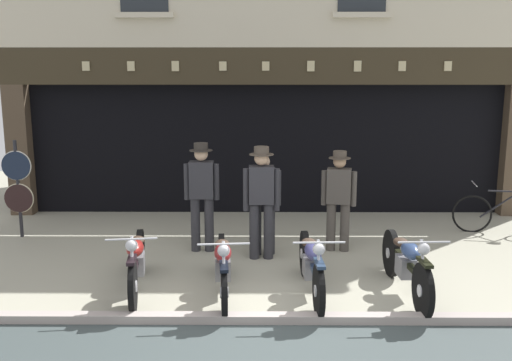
# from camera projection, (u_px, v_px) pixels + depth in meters

# --- Properties ---
(shop_facade) EXTENTS (10.59, 4.42, 6.06)m
(shop_facade) POSITION_uv_depth(u_px,v_px,m) (265.00, 123.00, 13.24)
(shop_facade) COLOR black
(shop_facade) RESTS_ON ground
(motorcycle_left) EXTENTS (0.62, 2.00, 0.91)m
(motorcycle_left) POSITION_uv_depth(u_px,v_px,m) (137.00, 260.00, 7.62)
(motorcycle_left) COLOR black
(motorcycle_left) RESTS_ON ground
(motorcycle_center_left) EXTENTS (0.62, 2.01, 0.90)m
(motorcycle_center_left) POSITION_uv_depth(u_px,v_px,m) (223.00, 265.00, 7.49)
(motorcycle_center_left) COLOR black
(motorcycle_center_left) RESTS_ON ground
(motorcycle_center) EXTENTS (0.62, 2.05, 0.92)m
(motorcycle_center) POSITION_uv_depth(u_px,v_px,m) (311.00, 264.00, 7.48)
(motorcycle_center) COLOR black
(motorcycle_center) RESTS_ON ground
(motorcycle_center_right) EXTENTS (0.62, 2.09, 0.93)m
(motorcycle_center_right) POSITION_uv_depth(u_px,v_px,m) (406.00, 263.00, 7.47)
(motorcycle_center_right) COLOR black
(motorcycle_center_right) RESTS_ON ground
(salesman_left) EXTENTS (0.56, 0.36, 1.76)m
(salesman_left) POSITION_uv_depth(u_px,v_px,m) (202.00, 191.00, 9.19)
(salesman_left) COLOR #2D2D33
(salesman_left) RESTS_ON ground
(shopkeeper_center) EXTENTS (0.56, 0.37, 1.76)m
(shopkeeper_center) POSITION_uv_depth(u_px,v_px,m) (261.00, 196.00, 8.82)
(shopkeeper_center) COLOR #2D2D33
(shopkeeper_center) RESTS_ON ground
(salesman_right) EXTENTS (0.55, 0.35, 1.63)m
(salesman_right) POSITION_uv_depth(u_px,v_px,m) (339.00, 196.00, 9.22)
(salesman_right) COLOR #47423D
(salesman_right) RESTS_ON ground
(assistant_far_right) EXTENTS (0.55, 0.29, 1.59)m
(assistant_far_right) POSITION_uv_depth(u_px,v_px,m) (264.00, 200.00, 9.04)
(assistant_far_right) COLOR #2D2D33
(assistant_far_right) RESTS_ON ground
(tyre_sign_pole) EXTENTS (0.52, 0.06, 1.71)m
(tyre_sign_pole) POSITION_uv_depth(u_px,v_px,m) (18.00, 183.00, 9.96)
(tyre_sign_pole) COLOR #232328
(tyre_sign_pole) RESTS_ON ground
(advert_board_near) EXTENTS (0.75, 0.03, 0.91)m
(advert_board_near) POSITION_uv_depth(u_px,v_px,m) (331.00, 127.00, 11.62)
(advert_board_near) COLOR silver
(advert_board_far) EXTENTS (0.65, 0.03, 1.03)m
(advert_board_far) POSITION_uv_depth(u_px,v_px,m) (386.00, 125.00, 11.61)
(advert_board_far) COLOR silver
(leaning_bicycle) EXTENTS (1.76, 0.51, 0.94)m
(leaning_bicycle) POSITION_uv_depth(u_px,v_px,m) (505.00, 213.00, 10.29)
(leaning_bicycle) COLOR black
(leaning_bicycle) RESTS_ON ground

